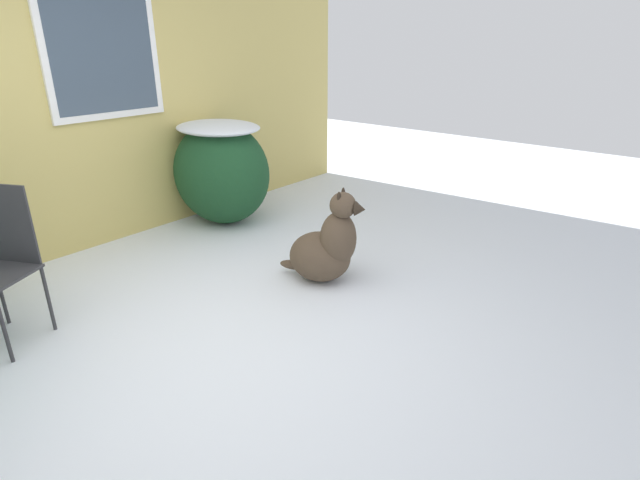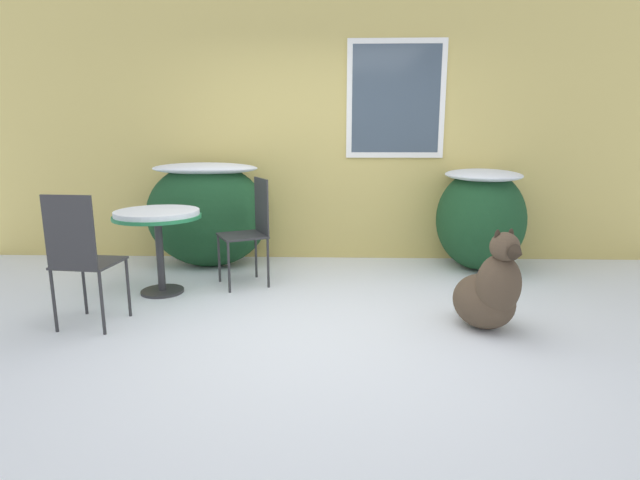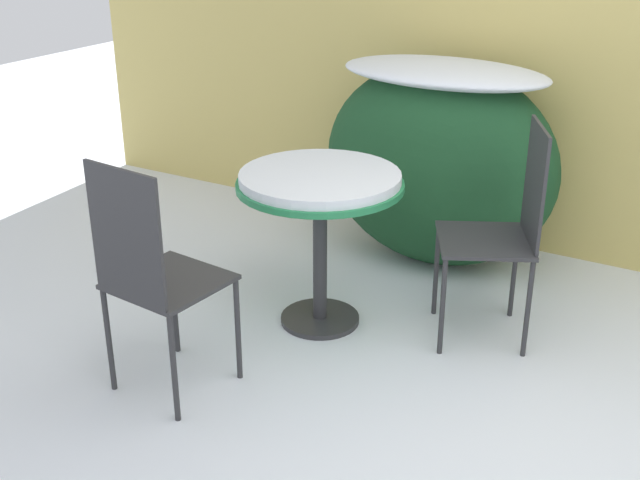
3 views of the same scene
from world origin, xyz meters
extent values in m
ellipsoid|color=#194223|center=(-1.26, 1.74, 0.57)|extent=(1.32, 0.74, 1.14)
ellipsoid|color=silver|center=(-1.26, 1.74, 1.08)|extent=(1.13, 0.63, 0.12)
cylinder|color=#2D2D30|center=(-1.47, 0.80, 0.01)|extent=(0.39, 0.39, 0.03)
cylinder|color=#2D2D30|center=(-1.47, 0.80, 0.36)|extent=(0.07, 0.07, 0.67)
cylinder|color=#237A47|center=(-1.47, 0.80, 0.71)|extent=(0.78, 0.78, 0.03)
cylinder|color=silver|center=(-1.47, 0.80, 0.75)|extent=(0.74, 0.74, 0.04)
cube|color=#2D2D30|center=(-0.76, 1.07, 0.49)|extent=(0.56, 0.56, 0.02)
cube|color=#2D2D30|center=(-0.58, 1.16, 0.76)|extent=(0.18, 0.35, 0.53)
cylinder|color=#2D2D30|center=(-1.01, 1.15, 0.24)|extent=(0.02, 0.02, 0.48)
cylinder|color=#2D2D30|center=(-0.84, 0.81, 0.24)|extent=(0.02, 0.02, 0.48)
cylinder|color=#2D2D30|center=(-0.67, 1.32, 0.24)|extent=(0.02, 0.02, 0.48)
cylinder|color=#2D2D30|center=(-0.50, 0.98, 0.24)|extent=(0.02, 0.02, 0.48)
cube|color=#2D2D30|center=(-1.73, 0.02, 0.49)|extent=(0.45, 0.45, 0.02)
cube|color=#2D2D30|center=(-1.75, -0.18, 0.76)|extent=(0.38, 0.05, 0.53)
cylinder|color=#2D2D30|center=(-1.52, 0.19, 0.24)|extent=(0.02, 0.02, 0.48)
cylinder|color=#2D2D30|center=(-1.90, 0.23, 0.24)|extent=(0.02, 0.02, 0.48)
cylinder|color=#2D2D30|center=(-1.56, -0.18, 0.24)|extent=(0.02, 0.02, 0.48)
cylinder|color=#2D2D30|center=(-1.93, -0.15, 0.24)|extent=(0.02, 0.02, 0.48)
camera|label=1|loc=(-1.63, -2.30, 1.89)|focal=28.00mm
camera|label=2|loc=(0.13, -3.56, 1.45)|focal=28.00mm
camera|label=3|loc=(0.27, -2.20, 1.95)|focal=45.00mm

